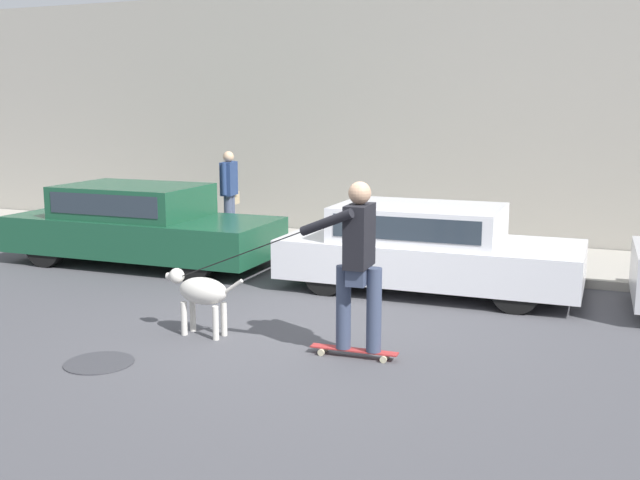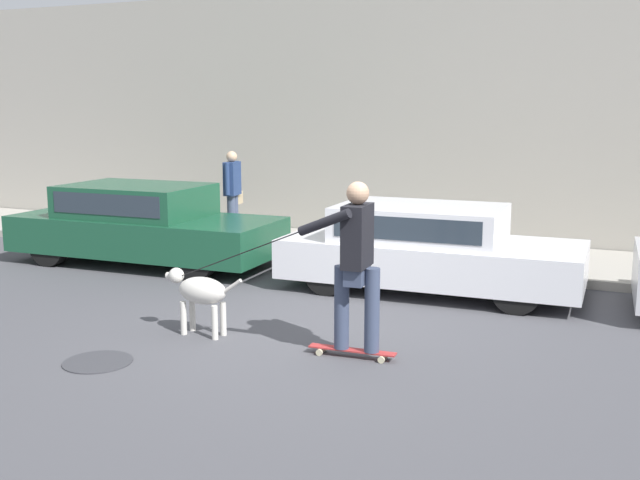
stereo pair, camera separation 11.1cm
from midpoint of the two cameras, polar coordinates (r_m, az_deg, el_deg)
ground_plane at (r=8.37m, az=1.08°, el=-7.62°), size 36.00×36.00×0.00m
back_wall at (r=13.94m, az=10.78°, el=9.17°), size 32.00×0.30×4.69m
sidewalk_curb at (r=12.80m, az=9.09°, el=-1.14°), size 30.00×2.50×0.13m
parked_car_0 at (r=12.52m, az=-13.05°, el=1.10°), size 4.41×1.79×1.29m
parked_car_1 at (r=10.50m, az=8.52°, el=-0.70°), size 4.11×1.75×1.20m
dog at (r=8.52m, az=-8.73°, el=-3.95°), size 1.00×0.34×0.74m
skateboarder at (r=7.55m, az=3.17°, el=-1.44°), size 2.64×0.64×1.82m
pedestrian_with_bag at (r=13.71m, az=-6.44°, el=3.73°), size 0.26×0.70×1.62m
manhole_cover at (r=7.98m, az=-16.19°, el=-8.91°), size 0.70×0.70×0.01m
fire_hydrant at (r=14.61m, az=-19.08°, el=1.08°), size 0.18×0.18×0.72m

